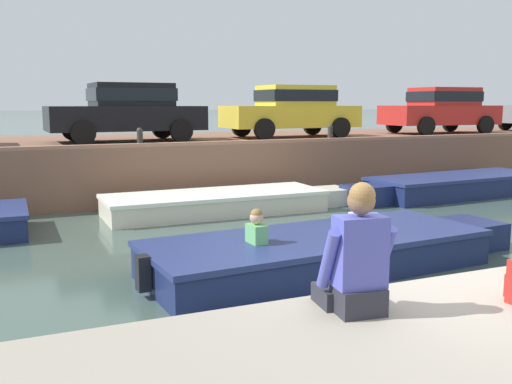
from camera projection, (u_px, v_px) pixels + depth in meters
ground_plane at (245, 251)px, 9.51m from camera, size 400.00×400.00×0.00m
far_quay_wall at (143, 164)px, 16.42m from camera, size 60.00×6.00×1.43m
far_wall_coping at (168, 144)px, 13.69m from camera, size 60.00×0.24×0.08m
boat_moored_central_cream at (225, 202)px, 12.85m from camera, size 5.88×1.75×0.47m
boat_moored_east_navy at (450, 186)px, 15.02m from camera, size 6.09×1.96×0.56m
motorboat_passing at (331, 251)px, 8.49m from camera, size 6.27×2.26×1.02m
car_left_inner_black at (128, 110)px, 15.23m from camera, size 4.10×2.08×1.54m
car_centre_yellow at (292, 109)px, 17.16m from camera, size 4.04×1.90×1.54m
car_right_inner_red at (441, 108)px, 19.39m from camera, size 3.96×1.98×1.54m
mooring_bollard_mid at (140, 136)px, 13.52m from camera, size 0.15×0.15×0.45m
mooring_bollard_east at (330, 132)px, 15.57m from camera, size 0.15×0.15×0.45m
person_seated_left at (357, 262)px, 4.14m from camera, size 0.56×0.57×0.97m
bottle_drink at (378, 303)px, 4.10m from camera, size 0.06×0.06×0.20m
snack_bag at (363, 305)px, 4.16m from camera, size 0.18×0.12×0.10m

